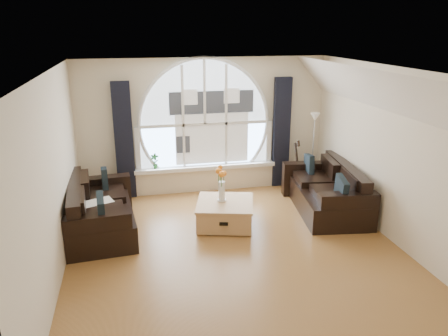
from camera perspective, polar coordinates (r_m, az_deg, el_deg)
ground at (r=6.76m, az=1.66°, el=-10.84°), size 5.00×5.50×0.01m
ceiling at (r=5.94m, az=1.90°, el=12.57°), size 5.00×5.50×0.01m
wall_back at (r=8.82m, az=-2.58°, el=5.52°), size 5.00×0.01×2.70m
wall_front at (r=3.84m, az=12.02°, el=-12.46°), size 5.00×0.01×2.70m
wall_left at (r=6.14m, az=-21.51°, el=-1.46°), size 0.01×5.50×2.70m
wall_right at (r=7.22m, az=21.40°, el=1.41°), size 0.01×5.50×2.70m
attic_slope at (r=6.86m, az=20.24°, el=9.29°), size 0.92×5.50×0.72m
arched_window at (r=8.73m, az=-2.57°, el=7.24°), size 2.60×0.06×2.15m
window_sill at (r=8.95m, az=-2.40°, el=0.13°), size 2.90×0.22×0.08m
window_frame at (r=8.70m, az=-2.54°, el=7.21°), size 2.76×0.08×2.15m
neighbor_house at (r=8.77m, az=-1.57°, el=6.47°), size 1.70×0.02×1.50m
curtain_left at (r=8.63m, az=-12.97°, el=3.43°), size 0.35×0.12×2.30m
curtain_right at (r=9.15m, az=7.52°, el=4.57°), size 0.35×0.12×2.30m
sofa_left at (r=7.49m, az=-15.77°, el=-5.17°), size 1.13×2.01×0.86m
sofa_right at (r=8.20m, az=13.13°, el=-2.89°), size 1.24×2.07×0.87m
coffee_chest at (r=7.49m, az=0.13°, el=-5.82°), size 1.16×1.16×0.46m
throw_blanket at (r=7.24m, az=-16.06°, el=-5.14°), size 0.72×0.72×0.10m
vase_flowers at (r=7.32m, az=-0.31°, el=-1.51°), size 0.24×0.24×0.70m
floor_lamp at (r=9.21m, az=11.55°, el=2.18°), size 0.24×0.24×1.60m
guitar at (r=9.19m, az=9.31°, el=0.53°), size 0.43×0.36×1.06m
potted_plant at (r=8.78m, az=-9.06°, el=0.89°), size 0.18×0.14×0.31m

